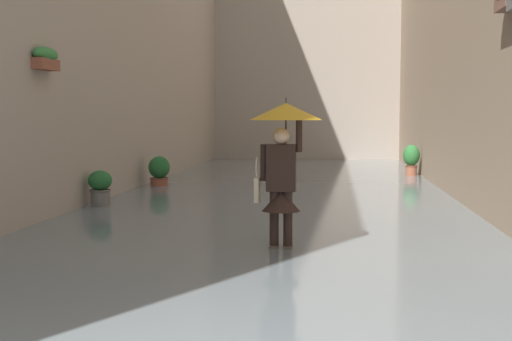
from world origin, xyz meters
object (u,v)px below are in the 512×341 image
person_wading (283,147)px  potted_plant_far_right (159,171)px  potted_plant_mid_right (100,188)px  potted_plant_near_left (411,159)px

person_wading → potted_plant_far_right: 8.48m
person_wading → potted_plant_far_right: (3.61, -7.61, -0.97)m
potted_plant_far_right → potted_plant_mid_right: potted_plant_far_right is taller
person_wading → potted_plant_mid_right: bearing=-44.9°
potted_plant_far_right → potted_plant_near_left: potted_plant_near_left is taller
potted_plant_far_right → potted_plant_near_left: bearing=-150.9°
person_wading → potted_plant_near_left: size_ratio=2.12×
potted_plant_far_right → potted_plant_near_left: (-6.47, -3.59, 0.13)m
potted_plant_mid_right → potted_plant_far_right: bearing=-92.5°
person_wading → potted_plant_mid_right: person_wading is taller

